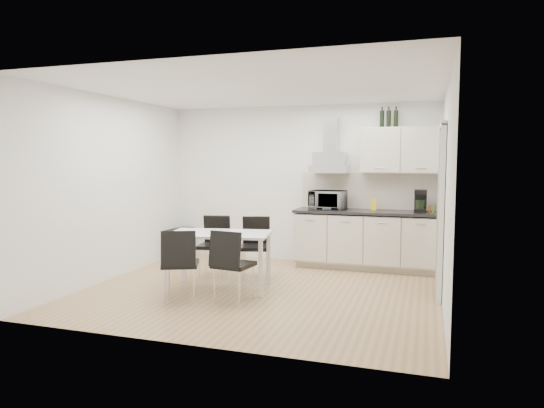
{
  "coord_description": "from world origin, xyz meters",
  "views": [
    {
      "loc": [
        2.05,
        -5.88,
        1.7
      ],
      "look_at": [
        0.02,
        0.42,
        1.1
      ],
      "focal_mm": 32.0,
      "sensor_mm": 36.0,
      "label": 1
    }
  ],
  "objects_px": {
    "chair_far_left": "(214,247)",
    "chair_far_right": "(255,248)",
    "dining_table": "(219,239)",
    "chair_near_right": "(234,266)",
    "floor_speaker": "(230,248)",
    "kitchenette": "(369,216)",
    "chair_near_left": "(181,265)",
    "guitar_amp": "(179,243)"
  },
  "relations": [
    {
      "from": "chair_far_left",
      "to": "chair_far_right",
      "type": "relative_size",
      "value": 1.0
    },
    {
      "from": "dining_table",
      "to": "chair_near_right",
      "type": "bearing_deg",
      "value": -60.29
    },
    {
      "from": "dining_table",
      "to": "floor_speaker",
      "type": "distance_m",
      "value": 2.17
    },
    {
      "from": "kitchenette",
      "to": "dining_table",
      "type": "bearing_deg",
      "value": -133.48
    },
    {
      "from": "chair_far_right",
      "to": "floor_speaker",
      "type": "bearing_deg",
      "value": -70.08
    },
    {
      "from": "chair_far_right",
      "to": "chair_near_left",
      "type": "relative_size",
      "value": 1.0
    },
    {
      "from": "chair_near_left",
      "to": "floor_speaker",
      "type": "distance_m",
      "value": 2.69
    },
    {
      "from": "kitchenette",
      "to": "floor_speaker",
      "type": "bearing_deg",
      "value": 176.09
    },
    {
      "from": "dining_table",
      "to": "chair_far_right",
      "type": "bearing_deg",
      "value": 59.57
    },
    {
      "from": "guitar_amp",
      "to": "kitchenette",
      "type": "bearing_deg",
      "value": 8.94
    },
    {
      "from": "kitchenette",
      "to": "chair_far_right",
      "type": "distance_m",
      "value": 1.91
    },
    {
      "from": "chair_far_left",
      "to": "guitar_amp",
      "type": "bearing_deg",
      "value": -52.94
    },
    {
      "from": "chair_far_right",
      "to": "chair_near_right",
      "type": "distance_m",
      "value": 1.18
    },
    {
      "from": "kitchenette",
      "to": "chair_far_left",
      "type": "xyz_separation_m",
      "value": [
        -2.09,
        -1.23,
        -0.39
      ]
    },
    {
      "from": "dining_table",
      "to": "chair_far_right",
      "type": "xyz_separation_m",
      "value": [
        0.26,
        0.68,
        -0.22
      ]
    },
    {
      "from": "chair_far_left",
      "to": "guitar_amp",
      "type": "xyz_separation_m",
      "value": [
        -1.2,
        1.14,
        -0.19
      ]
    },
    {
      "from": "chair_near_right",
      "to": "floor_speaker",
      "type": "relative_size",
      "value": 2.87
    },
    {
      "from": "chair_far_right",
      "to": "chair_near_right",
      "type": "relative_size",
      "value": 1.0
    },
    {
      "from": "chair_far_left",
      "to": "chair_far_right",
      "type": "distance_m",
      "value": 0.62
    },
    {
      "from": "dining_table",
      "to": "guitar_amp",
      "type": "relative_size",
      "value": 2.29
    },
    {
      "from": "chair_far_left",
      "to": "guitar_amp",
      "type": "relative_size",
      "value": 1.42
    },
    {
      "from": "chair_far_left",
      "to": "guitar_amp",
      "type": "height_order",
      "value": "chair_far_left"
    },
    {
      "from": "kitchenette",
      "to": "chair_near_right",
      "type": "xyz_separation_m",
      "value": [
        -1.33,
        -2.32,
        -0.39
      ]
    },
    {
      "from": "dining_table",
      "to": "chair_far_right",
      "type": "height_order",
      "value": "chair_far_right"
    },
    {
      "from": "chair_far_right",
      "to": "guitar_amp",
      "type": "distance_m",
      "value": 2.12
    },
    {
      "from": "chair_far_right",
      "to": "chair_near_right",
      "type": "bearing_deg",
      "value": 81.1
    },
    {
      "from": "kitchenette",
      "to": "dining_table",
      "type": "height_order",
      "value": "kitchenette"
    },
    {
      "from": "kitchenette",
      "to": "chair_far_left",
      "type": "bearing_deg",
      "value": -149.5
    },
    {
      "from": "dining_table",
      "to": "chair_near_right",
      "type": "relative_size",
      "value": 1.61
    },
    {
      "from": "dining_table",
      "to": "chair_near_right",
      "type": "distance_m",
      "value": 0.68
    },
    {
      "from": "dining_table",
      "to": "guitar_amp",
      "type": "bearing_deg",
      "value": 122.42
    },
    {
      "from": "chair_far_right",
      "to": "chair_near_left",
      "type": "xyz_separation_m",
      "value": [
        -0.49,
        -1.32,
        0.0
      ]
    },
    {
      "from": "guitar_amp",
      "to": "chair_near_left",
      "type": "bearing_deg",
      "value": -53.35
    },
    {
      "from": "dining_table",
      "to": "floor_speaker",
      "type": "xyz_separation_m",
      "value": [
        -0.69,
        1.99,
        -0.51
      ]
    },
    {
      "from": "floor_speaker",
      "to": "chair_near_left",
      "type": "bearing_deg",
      "value": -95.5
    },
    {
      "from": "kitchenette",
      "to": "chair_near_right",
      "type": "relative_size",
      "value": 2.86
    },
    {
      "from": "kitchenette",
      "to": "guitar_amp",
      "type": "height_order",
      "value": "kitchenette"
    },
    {
      "from": "chair_far_right",
      "to": "floor_speaker",
      "type": "height_order",
      "value": "chair_far_right"
    },
    {
      "from": "chair_far_right",
      "to": "chair_near_left",
      "type": "height_order",
      "value": "same"
    },
    {
      "from": "dining_table",
      "to": "guitar_amp",
      "type": "height_order",
      "value": "dining_table"
    },
    {
      "from": "dining_table",
      "to": "chair_far_left",
      "type": "distance_m",
      "value": 0.73
    },
    {
      "from": "chair_near_right",
      "to": "guitar_amp",
      "type": "distance_m",
      "value": 2.98
    }
  ]
}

